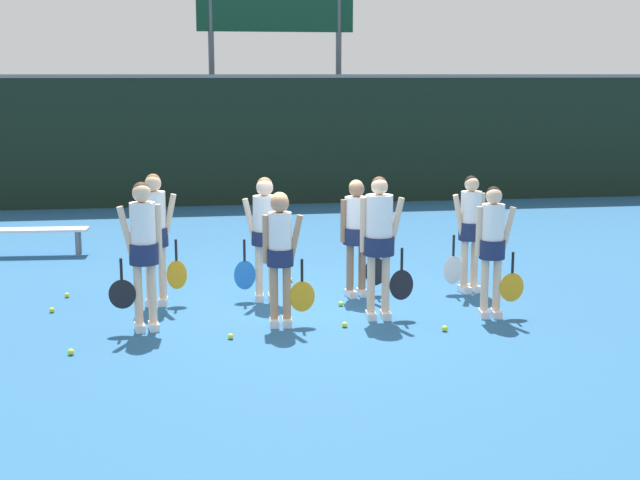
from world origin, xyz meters
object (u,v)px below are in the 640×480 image
at_px(scoreboard, 275,23).
at_px(tennis_ball_2, 52,310).
at_px(bench_courtside, 31,232).
at_px(player_7, 470,225).
at_px(player_0, 143,243).
at_px(player_3, 493,242).
at_px(player_1, 281,248).
at_px(player_5, 265,228).
at_px(tennis_ball_5, 341,304).
at_px(player_6, 357,228).
at_px(tennis_ball_3, 71,352).
at_px(tennis_ball_4, 290,280).
at_px(tennis_ball_6, 445,328).
at_px(player_2, 379,235).
at_px(player_4, 155,228).
at_px(tennis_ball_7, 231,336).
at_px(tennis_ball_0, 67,295).
at_px(tennis_ball_1, 345,325).

height_order(scoreboard, tennis_ball_2, scoreboard).
height_order(bench_courtside, player_7, player_7).
bearing_deg(player_0, player_3, -9.64).
relative_size(player_0, player_1, 1.09).
relative_size(bench_courtside, player_5, 1.14).
xyz_separation_m(player_0, tennis_ball_5, (2.50, 0.72, -1.02)).
distance_m(player_6, tennis_ball_5, 1.09).
bearing_deg(player_3, tennis_ball_3, -162.15).
bearing_deg(tennis_ball_4, tennis_ball_6, -61.88).
relative_size(player_0, player_2, 1.00).
height_order(player_4, tennis_ball_6, player_4).
bearing_deg(tennis_ball_6, player_3, 35.85).
xyz_separation_m(player_1, player_6, (1.19, 1.30, -0.02)).
bearing_deg(tennis_ball_4, player_1, -99.86).
xyz_separation_m(tennis_ball_4, tennis_ball_6, (1.50, -2.80, 0.00)).
height_order(bench_courtside, tennis_ball_3, bench_courtside).
bearing_deg(tennis_ball_7, player_3, 8.11).
height_order(player_7, tennis_ball_6, player_7).
bearing_deg(bench_courtside, tennis_ball_2, -74.05).
bearing_deg(player_6, tennis_ball_2, 173.87).
bearing_deg(tennis_ball_0, tennis_ball_3, -82.45).
bearing_deg(tennis_ball_4, tennis_ball_3, -132.46).
bearing_deg(tennis_ball_2, player_3, -10.83).
relative_size(player_7, tennis_ball_5, 25.33).
xyz_separation_m(player_6, tennis_ball_5, (-0.31, -0.52, -0.91)).
distance_m(scoreboard, player_2, 12.03).
bearing_deg(tennis_ball_3, tennis_ball_1, 10.73).
xyz_separation_m(player_6, tennis_ball_3, (-3.58, -2.10, -0.90)).
relative_size(player_1, tennis_ball_4, 23.49).
distance_m(player_1, player_6, 1.76).
xyz_separation_m(tennis_ball_0, tennis_ball_2, (-0.10, -0.77, -0.00)).
xyz_separation_m(player_0, tennis_ball_0, (-1.12, 1.75, -1.02)).
distance_m(tennis_ball_2, tennis_ball_6, 4.98).
height_order(tennis_ball_0, tennis_ball_5, tennis_ball_0).
bearing_deg(player_5, player_2, -37.48).
bearing_deg(tennis_ball_3, tennis_ball_5, 25.80).
relative_size(player_0, tennis_ball_2, 26.29).
bearing_deg(tennis_ball_5, scoreboard, 88.12).
distance_m(player_1, tennis_ball_3, 2.69).
distance_m(player_3, player_5, 3.01).
relative_size(player_1, tennis_ball_7, 23.96).
distance_m(scoreboard, player_4, 11.30).
height_order(bench_courtside, tennis_ball_5, bench_courtside).
relative_size(scoreboard, player_1, 3.29).
distance_m(player_0, player_2, 2.86).
xyz_separation_m(player_4, tennis_ball_5, (2.38, -0.48, -0.99)).
distance_m(player_6, tennis_ball_3, 4.25).
height_order(player_3, tennis_ball_2, player_3).
bearing_deg(player_2, tennis_ball_7, -158.78).
distance_m(player_0, tennis_ball_6, 3.70).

